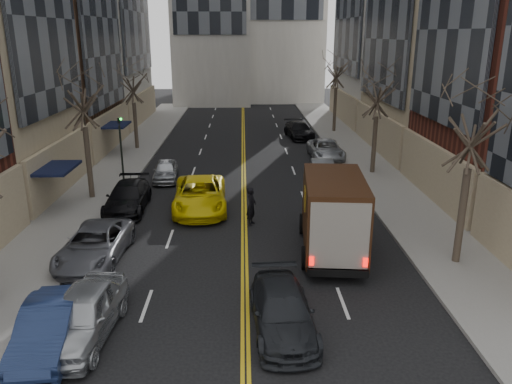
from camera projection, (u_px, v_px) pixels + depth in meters
sidewalk_left at (118, 167)px, 35.59m from camera, size 4.00×66.00×0.15m
sidewalk_right at (368, 165)px, 36.04m from camera, size 4.00×66.00×0.15m
tree_lf_mid at (80, 84)px, 26.95m from camera, size 3.20×3.20×8.91m
tree_lf_far at (132, 75)px, 39.50m from camera, size 3.20×3.20×8.12m
tree_rt_near at (476, 109)px, 18.86m from camera, size 3.20×3.20×8.71m
tree_rt_mid at (379, 82)px, 32.28m from camera, size 3.20×3.20×8.32m
tree_rt_far at (337, 61)px, 46.39m from camera, size 3.20×3.20×9.11m
traffic_signal at (121, 144)px, 30.03m from camera, size 0.29×0.26×4.70m
ups_truck at (332, 214)px, 21.45m from camera, size 3.07×6.62×3.53m
observer_sedan at (282, 311)px, 16.02m from camera, size 2.21×4.81×1.36m
taxi at (200, 195)px, 27.02m from camera, size 3.13×6.18×1.67m
pedestrian at (251, 206)px, 24.84m from camera, size 0.65×0.81×1.95m
parked_lf_a at (82, 315)px, 15.60m from camera, size 2.23×4.82×1.60m
parked_lf_b at (49, 328)px, 15.05m from camera, size 1.95×4.50×1.44m
parked_lf_c at (95, 245)px, 20.97m from camera, size 2.56×5.22×1.43m
parked_lf_d at (128, 197)px, 26.98m from camera, size 2.18×5.09×1.46m
parked_lf_e at (166, 170)px, 32.50m from camera, size 1.83×3.95×1.31m
parked_rt_a at (322, 171)px, 32.34m from camera, size 1.79×4.20×1.35m
parked_rt_b at (326, 150)px, 38.06m from camera, size 2.42×5.18×1.43m
parked_rt_c at (299, 130)px, 45.58m from camera, size 2.70×5.24×1.45m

